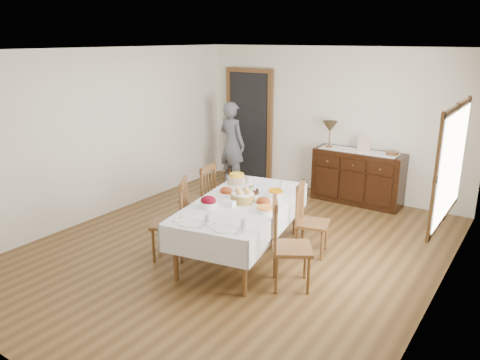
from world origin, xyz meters
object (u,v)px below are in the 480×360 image
Objects in this scene: chair_left_near at (173,219)px; chair_left_far at (201,197)px; sideboard at (358,177)px; table_lamp at (330,127)px; dining_table at (242,208)px; chair_right_far at (309,219)px; person at (232,141)px; chair_right_near at (287,243)px.

chair_left_near is 1.05× the size of chair_left_far.
table_lamp reaches higher than sideboard.
dining_table is 1.06m from chair_left_far.
chair_right_far is 2.29m from sideboard.
person is (-2.38, -0.36, 0.40)m from sideboard.
chair_left_near reaches higher than chair_left_far.
chair_right_near is at bearing 142.46° from person.
dining_table is at bearing 114.39° from chair_right_far.
person is (-2.74, 2.85, 0.32)m from chair_right_near.
chair_left_near is 1.75m from chair_right_far.
chair_right_near is 1.11× the size of chair_right_far.
chair_left_near is at bearing -101.18° from table_lamp.
sideboard is (-0.36, 3.20, -0.08)m from chair_right_near.
person is at bearing -171.50° from sideboard.
chair_right_far reaches higher than sideboard.
dining_table is 0.88m from chair_left_near.
table_lamp is at bearing -161.52° from person.
chair_right_near is 3.22m from sideboard.
table_lamp is (-0.55, -0.03, 0.81)m from sideboard.
table_lamp is at bearing -176.44° from sideboard.
chair_left_near is at bearing 113.86° from chair_right_far.
dining_table is at bearing 34.08° from chair_right_near.
chair_right_near is (1.84, -0.75, 0.03)m from chair_left_far.
chair_left_near is 3.56m from sideboard.
dining_table is 1.37× the size of person.
table_lamp is at bearing -16.34° from chair_right_near.
table_lamp is (0.66, 3.32, 0.73)m from chair_left_near.
chair_left_far is at bearing 165.74° from chair_left_near.
chair_right_near is at bearing -83.52° from sideboard.
person is (-1.88, 2.47, 0.20)m from dining_table.
person reaches higher than table_lamp.
sideboard is at bearing 129.10° from chair_left_near.
table_lamp is (-0.04, 2.79, 0.60)m from dining_table.
person is 3.71× the size of table_lamp.
sideboard is (0.50, 2.82, -0.20)m from dining_table.
chair_left_far is 2.69m from table_lamp.
chair_left_near is at bearing 10.81° from chair_left_far.
chair_right_far is 0.56× the size of person.
chair_right_far is 0.63× the size of sideboard.
chair_left_far is 2.86m from sideboard.
table_lamp reaches higher than chair_left_far.
sideboard is 3.28× the size of table_lamp.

